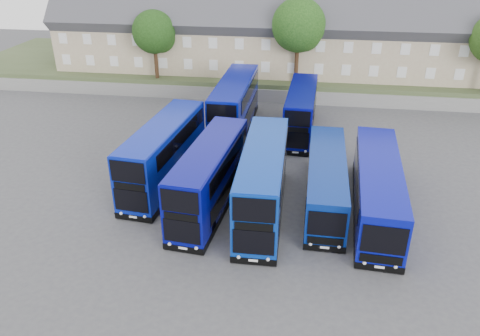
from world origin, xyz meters
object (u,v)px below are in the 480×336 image
(dd_front_left, at_px, (164,155))
(dd_front_mid, at_px, (210,178))
(tree_mid, at_px, (300,27))
(tree_west, at_px, (155,33))
(coach_east_a, at_px, (326,181))

(dd_front_left, relative_size, dd_front_mid, 1.03)
(dd_front_mid, bearing_deg, dd_front_left, 149.53)
(dd_front_mid, distance_m, tree_mid, 25.50)
(tree_west, distance_m, tree_mid, 16.04)
(dd_front_left, relative_size, tree_mid, 1.30)
(dd_front_left, xyz_separation_m, tree_mid, (9.16, 21.29, 5.78))
(tree_west, height_order, tree_mid, tree_mid)
(coach_east_a, height_order, tree_mid, tree_mid)
(dd_front_left, xyz_separation_m, coach_east_a, (12.07, -1.26, -0.65))
(tree_west, relative_size, tree_mid, 0.83)
(coach_east_a, bearing_deg, tree_west, 131.40)
(dd_front_mid, distance_m, tree_west, 26.65)
(dd_front_mid, bearing_deg, coach_east_a, 18.10)
(dd_front_left, relative_size, coach_east_a, 0.97)
(dd_front_left, xyz_separation_m, dd_front_mid, (4.13, -3.02, -0.07))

